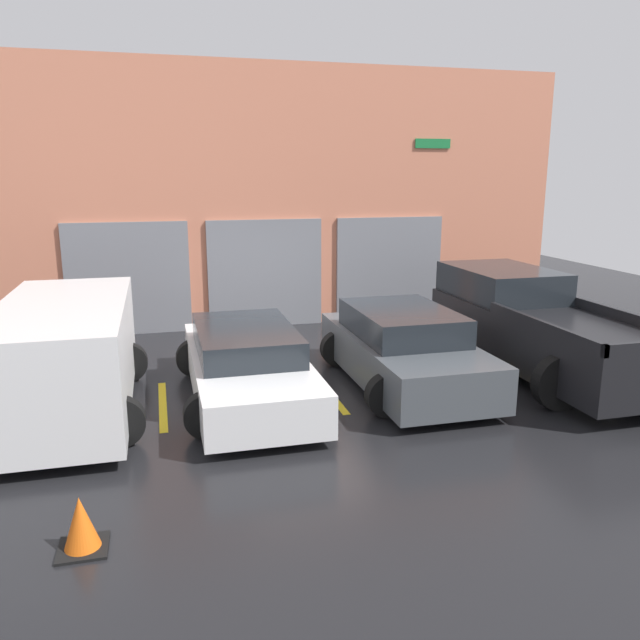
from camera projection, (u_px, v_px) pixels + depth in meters
name	position (u px, v px, depth m)	size (l,w,h in m)	color
ground_plane	(303.00, 360.00, 12.10)	(28.00, 28.00, 0.00)	black
shophouse_building	(270.00, 200.00, 14.53)	(14.22, 0.68, 5.96)	#D17A5B
pickup_truck	(533.00, 325.00, 11.45)	(2.47, 5.42, 1.71)	black
sedan_white	(247.00, 364.00, 9.95)	(2.14, 4.53, 1.16)	white
sedan_side	(403.00, 349.00, 10.59)	(2.21, 4.20, 1.31)	#474C51
van_right	(66.00, 355.00, 9.19)	(2.24, 4.44, 1.70)	white
parking_stripe_left	(163.00, 405.00, 9.72)	(0.12, 2.20, 0.01)	gold
parking_stripe_centre	(328.00, 391.00, 10.38)	(0.12, 2.20, 0.01)	gold
parking_stripe_right	(473.00, 378.00, 11.04)	(0.12, 2.20, 0.01)	gold
parking_stripe_far_right	(602.00, 366.00, 11.69)	(0.12, 2.20, 0.01)	gold
traffic_cone	(81.00, 526.00, 5.94)	(0.47, 0.47, 0.55)	black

